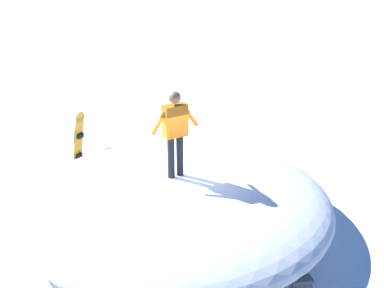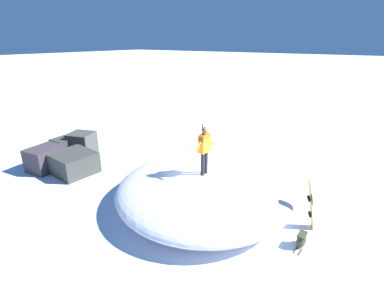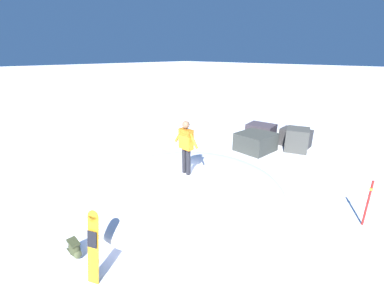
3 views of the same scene
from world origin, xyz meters
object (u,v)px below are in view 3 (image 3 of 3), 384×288
at_px(backpack_near, 229,168).
at_px(trail_marker_pole, 368,202).
at_px(snowboarder_standing, 186,144).
at_px(snowboard_primary_upright, 93,246).
at_px(backpack_far, 75,248).

height_order(backpack_near, trail_marker_pole, trail_marker_pole).
bearing_deg(snowboarder_standing, trail_marker_pole, 32.51).
xyz_separation_m(snowboard_primary_upright, trail_marker_pole, (3.96, 6.47, -0.10)).
bearing_deg(snowboard_primary_upright, backpack_near, 99.47).
distance_m(snowboard_primary_upright, backpack_near, 6.73).
distance_m(snowboard_primary_upright, backpack_far, 1.22).
bearing_deg(backpack_far, snowboarder_standing, 83.58).
bearing_deg(backpack_far, backpack_near, 90.59).
relative_size(snowboard_primary_upright, backpack_far, 2.51).
distance_m(snowboarder_standing, snowboard_primary_upright, 3.84).
xyz_separation_m(snowboard_primary_upright, backpack_near, (-1.10, 6.60, -0.66)).
xyz_separation_m(snowboarder_standing, trail_marker_pole, (4.59, 2.93, -1.44)).
relative_size(backpack_near, backpack_far, 0.98).
bearing_deg(trail_marker_pole, snowboard_primary_upright, -121.51).
height_order(snowboard_primary_upright, backpack_far, snowboard_primary_upright).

